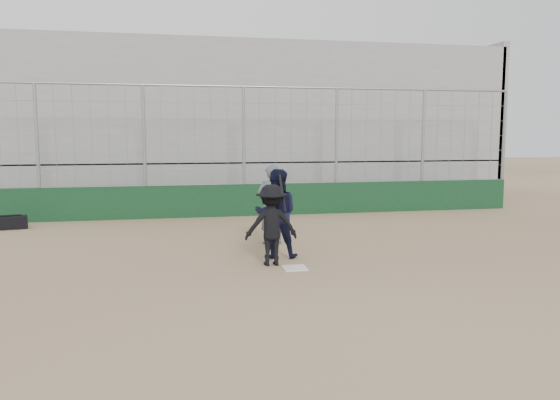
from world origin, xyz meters
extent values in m
plane|color=brown|center=(0.00, 0.00, 0.00)|extent=(90.00, 90.00, 0.00)
cube|color=white|center=(0.00, 0.00, 0.01)|extent=(0.44, 0.44, 0.02)
cube|color=#10331A|center=(0.00, 7.00, 0.50)|extent=(18.00, 0.25, 1.00)
cylinder|color=gray|center=(0.00, 7.00, 2.00)|extent=(0.10, 0.10, 4.00)
cylinder|color=gray|center=(9.00, 7.00, 2.00)|extent=(0.10, 0.10, 4.00)
cylinder|color=gray|center=(0.00, 7.00, 4.00)|extent=(18.00, 0.07, 0.07)
cube|color=gray|center=(0.00, 11.95, 0.80)|extent=(20.00, 6.70, 1.60)
cube|color=gray|center=(0.00, 11.95, 3.70)|extent=(20.00, 6.70, 4.20)
cube|color=gray|center=(10.00, 11.95, 2.90)|extent=(0.25, 6.70, 6.10)
cylinder|color=gray|center=(0.00, 15.10, 6.80)|extent=(20.00, 0.06, 0.06)
imported|color=black|center=(-0.38, 0.40, 0.79)|extent=(1.03, 0.61, 1.58)
cylinder|color=black|center=(-0.13, 0.55, 1.39)|extent=(0.07, 0.57, 0.71)
imported|color=black|center=(-0.16, 0.98, 0.60)|extent=(1.03, 0.88, 1.20)
sphere|color=maroon|center=(-0.16, 0.98, 1.09)|extent=(0.28, 0.28, 0.28)
imported|color=#4D5561|center=(0.01, 2.45, 0.83)|extent=(0.68, 0.45, 1.66)
cube|color=black|center=(-6.51, 5.80, 0.18)|extent=(0.88, 0.51, 0.35)
cylinder|color=black|center=(-6.51, 5.80, 0.37)|extent=(0.53, 0.15, 0.04)
camera|label=1|loc=(-2.31, -9.87, 2.53)|focal=35.00mm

